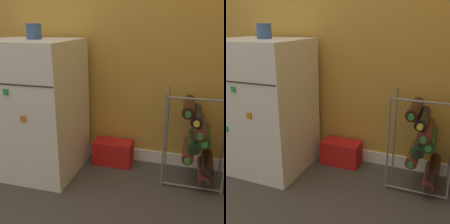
% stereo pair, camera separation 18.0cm
% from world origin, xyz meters
% --- Properties ---
extents(ground_plane, '(14.00, 14.00, 0.00)m').
position_xyz_m(ground_plane, '(0.00, 0.00, 0.00)').
color(ground_plane, '#423D38').
extents(mini_fridge, '(0.58, 0.55, 0.89)m').
position_xyz_m(mini_fridge, '(-0.37, 0.22, 0.45)').
color(mini_fridge, white).
rests_on(mini_fridge, ground_plane).
extents(wine_rack, '(0.37, 0.33, 0.61)m').
position_xyz_m(wine_rack, '(0.69, 0.33, 0.31)').
color(wine_rack, slate).
rests_on(wine_rack, ground_plane).
extents(soda_box, '(0.28, 0.15, 0.17)m').
position_xyz_m(soda_box, '(0.12, 0.42, 0.09)').
color(soda_box, red).
rests_on(soda_box, ground_plane).
extents(fridge_top_cup, '(0.09, 0.09, 0.10)m').
position_xyz_m(fridge_top_cup, '(-0.35, 0.24, 0.94)').
color(fridge_top_cup, '#335184').
rests_on(fridge_top_cup, mini_fridge).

